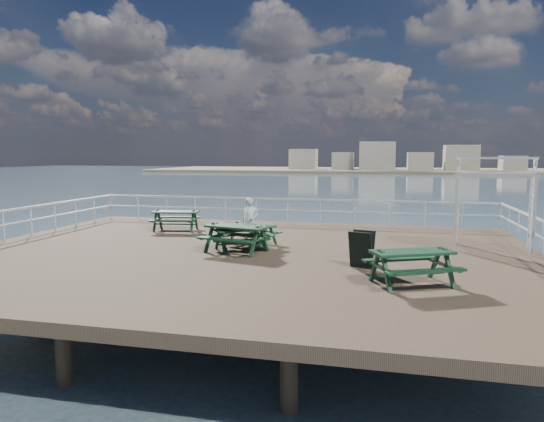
{
  "coord_description": "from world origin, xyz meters",
  "views": [
    {
      "loc": [
        4.21,
        -14.32,
        3.01
      ],
      "look_at": [
        0.47,
        1.74,
        1.1
      ],
      "focal_mm": 32.0,
      "sensor_mm": 36.0,
      "label": 1
    }
  ],
  "objects_px": {
    "picnic_table_e": "(412,260)",
    "person": "(250,221)",
    "picnic_table_a": "(176,216)",
    "picnic_table_b": "(253,230)",
    "picnic_table_c": "(240,235)",
    "picnic_table_d": "(236,233)",
    "trellis_arbor": "(494,209)"
  },
  "relations": [
    {
      "from": "picnic_table_c",
      "to": "picnic_table_e",
      "type": "height_order",
      "value": "picnic_table_e"
    },
    {
      "from": "picnic_table_c",
      "to": "person",
      "type": "height_order",
      "value": "person"
    },
    {
      "from": "picnic_table_e",
      "to": "picnic_table_a",
      "type": "bearing_deg",
      "value": 118.76
    },
    {
      "from": "picnic_table_a",
      "to": "picnic_table_d",
      "type": "bearing_deg",
      "value": -53.2
    },
    {
      "from": "picnic_table_e",
      "to": "person",
      "type": "bearing_deg",
      "value": 115.32
    },
    {
      "from": "picnic_table_e",
      "to": "picnic_table_d",
      "type": "bearing_deg",
      "value": 126.48
    },
    {
      "from": "picnic_table_a",
      "to": "person",
      "type": "xyz_separation_m",
      "value": [
        3.74,
        -2.23,
        0.23
      ]
    },
    {
      "from": "picnic_table_b",
      "to": "trellis_arbor",
      "type": "distance_m",
      "value": 7.78
    },
    {
      "from": "picnic_table_e",
      "to": "person",
      "type": "relative_size",
      "value": 1.48
    },
    {
      "from": "picnic_table_b",
      "to": "picnic_table_c",
      "type": "distance_m",
      "value": 1.14
    },
    {
      "from": "picnic_table_d",
      "to": "picnic_table_e",
      "type": "bearing_deg",
      "value": -14.19
    },
    {
      "from": "picnic_table_b",
      "to": "picnic_table_c",
      "type": "bearing_deg",
      "value": -71.07
    },
    {
      "from": "picnic_table_c",
      "to": "person",
      "type": "xyz_separation_m",
      "value": [
        0.02,
        1.11,
        0.3
      ]
    },
    {
      "from": "picnic_table_e",
      "to": "picnic_table_c",
      "type": "bearing_deg",
      "value": 123.66
    },
    {
      "from": "trellis_arbor",
      "to": "person",
      "type": "distance_m",
      "value": 7.85
    },
    {
      "from": "picnic_table_a",
      "to": "picnic_table_b",
      "type": "relative_size",
      "value": 1.02
    },
    {
      "from": "picnic_table_a",
      "to": "picnic_table_b",
      "type": "bearing_deg",
      "value": -38.45
    },
    {
      "from": "picnic_table_b",
      "to": "picnic_table_c",
      "type": "relative_size",
      "value": 0.96
    },
    {
      "from": "picnic_table_b",
      "to": "picnic_table_e",
      "type": "bearing_deg",
      "value": -15.71
    },
    {
      "from": "picnic_table_c",
      "to": "picnic_table_d",
      "type": "bearing_deg",
      "value": -130.44
    },
    {
      "from": "picnic_table_e",
      "to": "trellis_arbor",
      "type": "bearing_deg",
      "value": 35.95
    },
    {
      "from": "picnic_table_b",
      "to": "person",
      "type": "height_order",
      "value": "person"
    },
    {
      "from": "picnic_table_a",
      "to": "trellis_arbor",
      "type": "relative_size",
      "value": 0.68
    },
    {
      "from": "picnic_table_a",
      "to": "trellis_arbor",
      "type": "height_order",
      "value": "trellis_arbor"
    },
    {
      "from": "picnic_table_b",
      "to": "trellis_arbor",
      "type": "relative_size",
      "value": 0.66
    },
    {
      "from": "picnic_table_b",
      "to": "person",
      "type": "xyz_separation_m",
      "value": [
        -0.09,
        -0.02,
        0.3
      ]
    },
    {
      "from": "picnic_table_b",
      "to": "person",
      "type": "distance_m",
      "value": 0.32
    },
    {
      "from": "picnic_table_d",
      "to": "picnic_table_c",
      "type": "bearing_deg",
      "value": 99.61
    },
    {
      "from": "picnic_table_d",
      "to": "picnic_table_e",
      "type": "height_order",
      "value": "picnic_table_d"
    },
    {
      "from": "picnic_table_c",
      "to": "trellis_arbor",
      "type": "xyz_separation_m",
      "value": [
        7.82,
        1.86,
        0.81
      ]
    },
    {
      "from": "picnic_table_b",
      "to": "picnic_table_d",
      "type": "distance_m",
      "value": 1.46
    },
    {
      "from": "picnic_table_a",
      "to": "trellis_arbor",
      "type": "distance_m",
      "value": 11.65
    }
  ]
}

